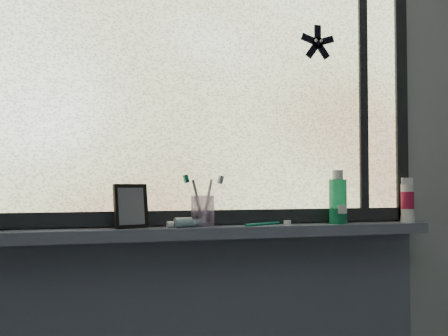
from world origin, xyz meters
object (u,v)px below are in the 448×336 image
toothbrush_cup (203,211)px  mouthwash_bottle (338,197)px  vanity_mirror (131,206)px  cream_tube (407,198)px

toothbrush_cup → mouthwash_bottle: 0.52m
mouthwash_bottle → toothbrush_cup: bearing=177.7°
vanity_mirror → toothbrush_cup: bearing=-18.5°
toothbrush_cup → cream_tube: bearing=-0.6°
vanity_mirror → toothbrush_cup: size_ratio=1.38×
vanity_mirror → cream_tube: 1.09m
toothbrush_cup → mouthwash_bottle: size_ratio=0.65×
toothbrush_cup → mouthwash_bottle: bearing=-2.3°
vanity_mirror → mouthwash_bottle: bearing=-21.3°
toothbrush_cup → cream_tube: (0.84, -0.01, 0.04)m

